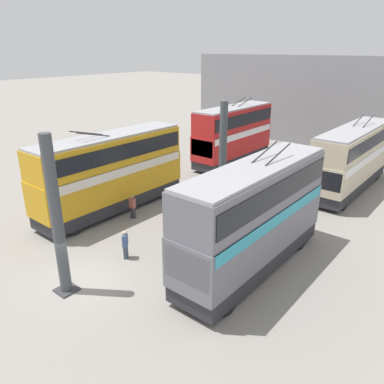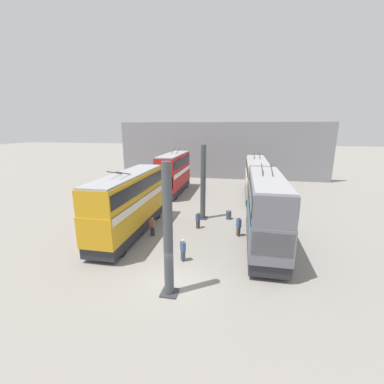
% 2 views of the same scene
% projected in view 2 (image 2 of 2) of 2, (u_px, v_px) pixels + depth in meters
% --- Properties ---
extents(ground_plane, '(240.00, 240.00, 0.00)m').
position_uv_depth(ground_plane, '(173.00, 285.00, 14.74)').
color(ground_plane, gray).
extents(depot_back_wall, '(0.50, 36.00, 9.58)m').
position_uv_depth(depot_back_wall, '(221.00, 151.00, 44.06)').
color(depot_back_wall, gray).
rests_on(depot_back_wall, ground_plane).
extents(support_column_near, '(0.90, 0.90, 7.23)m').
position_uv_depth(support_column_near, '(168.00, 234.00, 13.13)').
color(support_column_near, '#42474C').
rests_on(support_column_near, ground_plane).
extents(support_column_far, '(0.90, 0.90, 7.23)m').
position_uv_depth(support_column_far, '(203.00, 184.00, 24.62)').
color(support_column_far, '#42474C').
rests_on(support_column_far, ground_plane).
extents(bus_left_near, '(9.97, 2.54, 5.99)m').
position_uv_depth(bus_left_near, '(266.00, 208.00, 18.83)').
color(bus_left_near, black).
rests_on(bus_left_near, ground_plane).
extents(bus_left_far, '(10.92, 2.54, 5.47)m').
position_uv_depth(bus_left_far, '(256.00, 176.00, 32.50)').
color(bus_left_far, black).
rests_on(bus_left_far, ground_plane).
extents(bus_right_near, '(10.81, 2.54, 5.78)m').
position_uv_depth(bus_right_near, '(129.00, 200.00, 21.18)').
color(bus_right_near, black).
rests_on(bus_right_near, ground_plane).
extents(bus_right_mid, '(9.54, 2.54, 5.93)m').
position_uv_depth(bus_right_mid, '(174.00, 171.00, 34.77)').
color(bus_right_mid, black).
rests_on(bus_right_mid, ground_plane).
extents(person_by_right_row, '(0.26, 0.43, 1.58)m').
position_uv_depth(person_by_right_row, '(152.00, 226.00, 21.25)').
color(person_by_right_row, '#2D2D33').
rests_on(person_by_right_row, ground_plane).
extents(person_aisle_foreground, '(0.48, 0.45, 1.58)m').
position_uv_depth(person_aisle_foreground, '(183.00, 249.00, 17.21)').
color(person_aisle_foreground, '#384251').
rests_on(person_aisle_foreground, ground_plane).
extents(person_by_left_row, '(0.48, 0.43, 1.74)m').
position_uv_depth(person_by_left_row, '(239.00, 226.00, 21.13)').
color(person_by_left_row, '#473D33').
rests_on(person_by_left_row, ground_plane).
extents(person_aisle_midway, '(0.48, 0.42, 1.56)m').
position_uv_depth(person_aisle_midway, '(198.00, 220.00, 22.80)').
color(person_aisle_midway, '#473D33').
rests_on(person_aisle_midway, ground_plane).
extents(oil_drum, '(0.55, 0.55, 0.83)m').
position_uv_depth(oil_drum, '(229.00, 215.00, 25.20)').
color(oil_drum, '#424C56').
rests_on(oil_drum, ground_plane).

